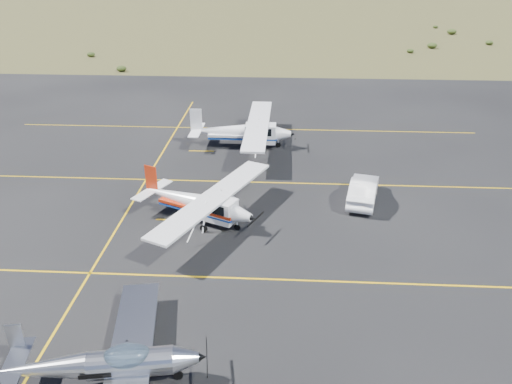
% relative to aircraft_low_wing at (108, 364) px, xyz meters
% --- Properties ---
extents(ground, '(1600.00, 1600.00, 0.00)m').
position_rel_aircraft_low_wing_xyz_m(ground, '(2.73, 4.83, -1.03)').
color(ground, '#383D1C').
rests_on(ground, ground).
extents(apron, '(72.00, 72.00, 0.02)m').
position_rel_aircraft_low_wing_xyz_m(apron, '(2.73, 11.83, -1.03)').
color(apron, black).
rests_on(apron, ground).
extents(aircraft_low_wing, '(7.19, 9.93, 2.15)m').
position_rel_aircraft_low_wing_xyz_m(aircraft_low_wing, '(0.00, 0.00, 0.00)').
color(aircraft_low_wing, silver).
rests_on(aircraft_low_wing, apron).
extents(aircraft_cessna, '(8.04, 10.58, 2.78)m').
position_rel_aircraft_low_wing_xyz_m(aircraft_cessna, '(1.31, 12.46, 0.21)').
color(aircraft_cessna, silver).
rests_on(aircraft_cessna, apron).
extents(aircraft_plain, '(7.22, 12.04, 3.06)m').
position_rel_aircraft_low_wing_xyz_m(aircraft_plain, '(2.94, 24.49, 0.33)').
color(aircraft_plain, white).
rests_on(aircraft_plain, apron).
extents(sedan, '(2.65, 4.91, 1.53)m').
position_rel_aircraft_low_wing_xyz_m(sedan, '(11.28, 15.46, -0.25)').
color(sedan, white).
rests_on(sedan, apron).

